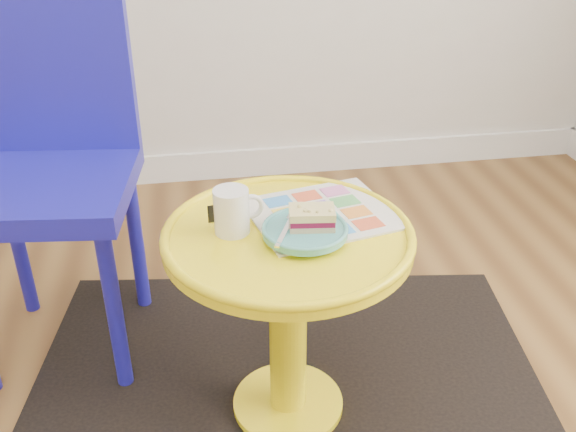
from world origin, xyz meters
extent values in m
cube|color=white|center=(0.00, 1.99, 0.06)|extent=(4.00, 0.02, 0.12)
cube|color=black|center=(0.46, 0.66, 0.00)|extent=(1.44, 1.27, 0.01)
cylinder|color=yellow|center=(0.46, 0.66, 0.01)|extent=(0.27, 0.27, 0.02)
cylinder|color=yellow|center=(0.46, 0.66, 0.25)|extent=(0.09, 0.09, 0.45)
cylinder|color=yellow|center=(0.46, 0.66, 0.49)|extent=(0.53, 0.53, 0.03)
cylinder|color=#1C1AA9|center=(0.06, 0.81, 0.22)|extent=(0.04, 0.04, 0.44)
cylinder|color=#1C1AA9|center=(-0.23, 1.18, 0.22)|extent=(0.04, 0.04, 0.44)
cylinder|color=#1C1AA9|center=(0.10, 1.14, 0.22)|extent=(0.04, 0.04, 0.44)
cube|color=#1C1AA9|center=(-0.08, 0.99, 0.48)|extent=(0.46, 0.46, 0.06)
cube|color=#1C1AA9|center=(-0.06, 1.18, 0.73)|extent=(0.42, 0.09, 0.44)
cube|color=silver|center=(0.55, 0.72, 0.50)|extent=(0.35, 0.32, 0.01)
cylinder|color=white|center=(0.35, 0.68, 0.55)|extent=(0.07, 0.07, 0.10)
torus|color=white|center=(0.39, 0.69, 0.55)|extent=(0.06, 0.02, 0.06)
cylinder|color=#D1B78C|center=(0.35, 0.68, 0.59)|extent=(0.07, 0.07, 0.01)
cylinder|color=#4EA6A4|center=(0.49, 0.63, 0.51)|extent=(0.07, 0.07, 0.01)
cylinder|color=#4EA6A4|center=(0.49, 0.63, 0.52)|extent=(0.18, 0.18, 0.01)
cube|color=#D3BC8C|center=(0.51, 0.63, 0.53)|extent=(0.10, 0.07, 0.01)
cube|color=maroon|center=(0.51, 0.63, 0.54)|extent=(0.10, 0.07, 0.01)
cube|color=#EADB8C|center=(0.51, 0.63, 0.56)|extent=(0.10, 0.07, 0.02)
cube|color=silver|center=(0.45, 0.61, 0.53)|extent=(0.06, 0.11, 0.00)
cube|color=silver|center=(0.48, 0.68, 0.53)|extent=(0.03, 0.04, 0.00)
camera|label=1|loc=(0.27, -0.48, 1.18)|focal=40.00mm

